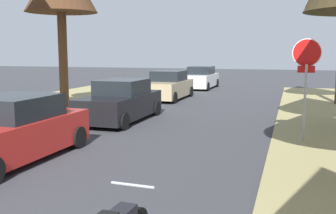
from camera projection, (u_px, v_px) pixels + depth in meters
The scene contains 5 objects.
stop_sign_far at pixel (306, 67), 11.37m from camera, with size 0.81×0.35×2.97m.
parked_sedan_red at pixel (12, 131), 9.64m from camera, with size 1.97×4.42×1.57m.
parked_sedan_black at pixel (121, 102), 15.21m from camera, with size 1.97×4.42×1.57m.
parked_sedan_tan at pixel (168, 86), 22.09m from camera, with size 1.97×4.42×1.57m.
parked_sedan_white at pixel (201, 78), 28.45m from camera, with size 1.97×4.42×1.57m.
Camera 1 is at (4.12, 0.04, 2.65)m, focal length 42.49 mm.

